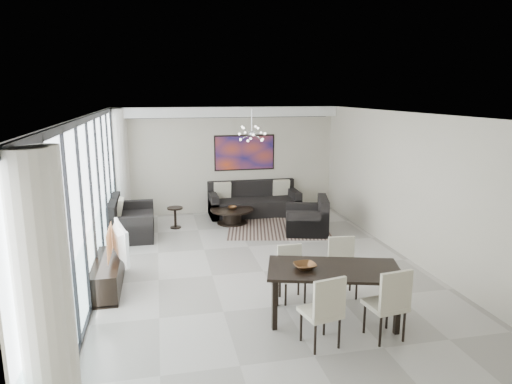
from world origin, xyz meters
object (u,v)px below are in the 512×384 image
object	(u,v)px
sofa_main	(254,203)
tv_console	(108,275)
dining_table	(334,274)
coffee_table	(232,215)
television	(115,242)

from	to	relation	value
sofa_main	tv_console	world-z (taller)	sofa_main
dining_table	tv_console	bearing A→B (deg)	151.56
coffee_table	television	bearing A→B (deg)	-126.60
tv_console	coffee_table	bearing A→B (deg)	52.08
sofa_main	tv_console	xyz separation A→B (m)	(-3.43, -4.25, -0.05)
coffee_table	sofa_main	distance (m)	1.07
sofa_main	dining_table	bearing A→B (deg)	-90.84
sofa_main	dining_table	xyz separation A→B (m)	(-0.09, -6.06, 0.41)
sofa_main	television	bearing A→B (deg)	-127.91
television	coffee_table	bearing A→B (deg)	-50.40
tv_console	television	distance (m)	0.57
tv_console	television	xyz separation A→B (m)	(0.16, 0.05, 0.55)
sofa_main	television	size ratio (longest dim) A/B	2.35
tv_console	dining_table	xyz separation A→B (m)	(3.35, -1.81, 0.46)
television	dining_table	xyz separation A→B (m)	(3.19, -1.86, -0.09)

